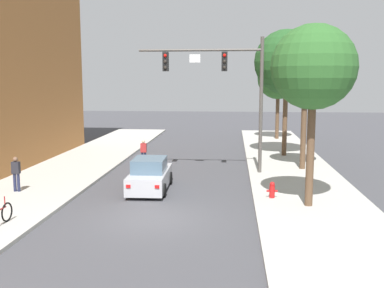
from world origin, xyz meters
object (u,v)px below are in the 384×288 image
car_lead_silver (150,176)px  street_tree_farthest (278,79)px  pedestrian_crossing_road (144,151)px  traffic_signal_mast (226,79)px  street_tree_second (306,67)px  street_tree_third (287,62)px  street_tree_nearest (314,68)px  fire_hydrant (272,190)px  pedestrian_sidewalk_left_walker (16,172)px

car_lead_silver → street_tree_farthest: street_tree_farthest is taller
car_lead_silver → pedestrian_crossing_road: bearing=104.0°
traffic_signal_mast → car_lead_silver: (-3.55, -4.10, -4.64)m
traffic_signal_mast → street_tree_second: size_ratio=1.00×
traffic_signal_mast → street_tree_third: size_ratio=0.88×
car_lead_silver → street_tree_second: street_tree_second is taller
pedestrian_crossing_road → car_lead_silver: bearing=-76.0°
car_lead_silver → street_tree_third: size_ratio=0.50×
street_tree_nearest → street_tree_farthest: size_ratio=1.04×
car_lead_silver → street_tree_third: street_tree_third is taller
street_tree_second → pedestrian_crossing_road: bearing=175.0°
fire_hydrant → street_tree_third: 13.15m
pedestrian_sidewalk_left_walker → pedestrian_crossing_road: (4.49, 7.63, -0.15)m
street_tree_nearest → car_lead_silver: bearing=160.3°
traffic_signal_mast → fire_hydrant: (2.19, -5.53, -4.85)m
traffic_signal_mast → street_tree_second: (4.53, 1.31, 0.71)m
pedestrian_sidewalk_left_walker → street_tree_farthest: (13.95, 20.54, 4.37)m
traffic_signal_mast → street_tree_nearest: (3.59, -6.65, 0.43)m
traffic_signal_mast → car_lead_silver: 7.13m
pedestrian_crossing_road → street_tree_second: 10.97m
pedestrian_sidewalk_left_walker → pedestrian_crossing_road: 8.86m
pedestrian_sidewalk_left_walker → pedestrian_crossing_road: pedestrian_sidewalk_left_walker is taller
pedestrian_sidewalk_left_walker → street_tree_third: street_tree_third is taller
traffic_signal_mast → pedestrian_crossing_road: (-5.11, 2.16, -4.45)m
street_tree_nearest → street_tree_third: bearing=88.2°
traffic_signal_mast → car_lead_silver: traffic_signal_mast is taller
street_tree_nearest → street_tree_third: 12.71m
pedestrian_sidewalk_left_walker → street_tree_nearest: size_ratio=0.22×
pedestrian_sidewalk_left_walker → fire_hydrant: (11.79, -0.06, -0.56)m
traffic_signal_mast → street_tree_farthest: traffic_signal_mast is taller
pedestrian_crossing_road → street_tree_farthest: street_tree_farthest is taller
pedestrian_crossing_road → street_tree_farthest: (9.46, 12.91, 4.52)m
car_lead_silver → pedestrian_crossing_road: 6.45m
pedestrian_sidewalk_left_walker → street_tree_second: size_ratio=0.22×
street_tree_third → street_tree_farthest: bearing=87.7°
fire_hydrant → street_tree_third: (1.80, 11.56, 6.00)m
pedestrian_crossing_road → pedestrian_sidewalk_left_walker: bearing=-120.5°
car_lead_silver → street_tree_second: (8.08, 5.41, 5.35)m
street_tree_second → traffic_signal_mast: bearing=-163.9°
street_tree_nearest → street_tree_farthest: (0.76, 21.72, -0.36)m
street_tree_second → street_tree_farthest: (-0.18, 13.76, -0.64)m
traffic_signal_mast → pedestrian_sidewalk_left_walker: size_ratio=4.57×
pedestrian_crossing_road → fire_hydrant: (7.30, -7.69, -0.41)m
pedestrian_sidewalk_left_walker → car_lead_silver: bearing=12.8°
pedestrian_sidewalk_left_walker → street_tree_farthest: 25.22m
street_tree_second → street_tree_third: street_tree_third is taller
street_tree_second → car_lead_silver: bearing=-146.2°
pedestrian_sidewalk_left_walker → pedestrian_crossing_road: bearing=59.5°
street_tree_second → street_tree_nearest: bearing=-96.7°
street_tree_third → traffic_signal_mast: bearing=-123.4°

